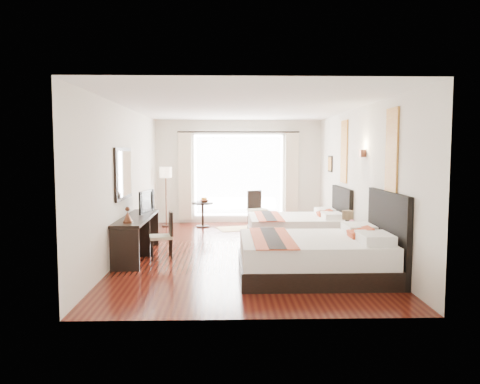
{
  "coord_description": "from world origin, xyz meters",
  "views": [
    {
      "loc": [
        -0.31,
        -9.05,
        1.96
      ],
      "look_at": [
        -0.05,
        0.49,
        1.13
      ],
      "focal_mm": 35.0,
      "sensor_mm": 36.0,
      "label": 1
    }
  ],
  "objects_px": {
    "floor_lamp": "(166,176)",
    "fruit_bowl": "(204,201)",
    "window_chair": "(257,215)",
    "desk_chair": "(162,244)",
    "side_table": "(203,215)",
    "table_lamp": "(348,216)",
    "nightstand": "(349,243)",
    "bed_near": "(319,255)",
    "bed_far": "(299,227)",
    "television": "(143,201)",
    "vase": "(352,227)",
    "console_desk": "(137,237)"
  },
  "relations": [
    {
      "from": "television",
      "to": "side_table",
      "type": "relative_size",
      "value": 1.2
    },
    {
      "from": "bed_far",
      "to": "vase",
      "type": "height_order",
      "value": "bed_far"
    },
    {
      "from": "desk_chair",
      "to": "window_chair",
      "type": "relative_size",
      "value": 0.93
    },
    {
      "from": "vase",
      "to": "window_chair",
      "type": "xyz_separation_m",
      "value": [
        -1.51,
        3.64,
        -0.28
      ]
    },
    {
      "from": "bed_near",
      "to": "desk_chair",
      "type": "height_order",
      "value": "bed_near"
    },
    {
      "from": "bed_near",
      "to": "bed_far",
      "type": "distance_m",
      "value": 2.94
    },
    {
      "from": "nightstand",
      "to": "desk_chair",
      "type": "distance_m",
      "value": 3.48
    },
    {
      "from": "bed_near",
      "to": "side_table",
      "type": "distance_m",
      "value": 5.31
    },
    {
      "from": "floor_lamp",
      "to": "window_chair",
      "type": "distance_m",
      "value": 2.59
    },
    {
      "from": "floor_lamp",
      "to": "bed_far",
      "type": "bearing_deg",
      "value": -33.0
    },
    {
      "from": "bed_far",
      "to": "vase",
      "type": "relative_size",
      "value": 16.51
    },
    {
      "from": "nightstand",
      "to": "desk_chair",
      "type": "xyz_separation_m",
      "value": [
        -3.48,
        -0.14,
        0.03
      ]
    },
    {
      "from": "bed_far",
      "to": "table_lamp",
      "type": "relative_size",
      "value": 6.05
    },
    {
      "from": "window_chair",
      "to": "nightstand",
      "type": "bearing_deg",
      "value": 0.98
    },
    {
      "from": "vase",
      "to": "floor_lamp",
      "type": "bearing_deg",
      "value": 136.53
    },
    {
      "from": "bed_near",
      "to": "bed_far",
      "type": "xyz_separation_m",
      "value": [
        0.13,
        2.94,
        -0.04
      ]
    },
    {
      "from": "vase",
      "to": "side_table",
      "type": "height_order",
      "value": "side_table"
    },
    {
      "from": "desk_chair",
      "to": "television",
      "type": "bearing_deg",
      "value": -69.39
    },
    {
      "from": "console_desk",
      "to": "television",
      "type": "relative_size",
      "value": 2.86
    },
    {
      "from": "table_lamp",
      "to": "desk_chair",
      "type": "distance_m",
      "value": 3.5
    },
    {
      "from": "fruit_bowl",
      "to": "window_chair",
      "type": "bearing_deg",
      "value": 2.76
    },
    {
      "from": "nightstand",
      "to": "floor_lamp",
      "type": "xyz_separation_m",
      "value": [
        -3.89,
        3.57,
        1.08
      ]
    },
    {
      "from": "vase",
      "to": "television",
      "type": "xyz_separation_m",
      "value": [
        -3.96,
        0.71,
        0.41
      ]
    },
    {
      "from": "desk_chair",
      "to": "fruit_bowl",
      "type": "distance_m",
      "value": 3.66
    },
    {
      "from": "floor_lamp",
      "to": "table_lamp",
      "type": "bearing_deg",
      "value": -42.15
    },
    {
      "from": "bed_near",
      "to": "side_table",
      "type": "relative_size",
      "value": 3.68
    },
    {
      "from": "bed_near",
      "to": "nightstand",
      "type": "bearing_deg",
      "value": 59.29
    },
    {
      "from": "console_desk",
      "to": "floor_lamp",
      "type": "relative_size",
      "value": 1.42
    },
    {
      "from": "fruit_bowl",
      "to": "table_lamp",
      "type": "bearing_deg",
      "value": -49.75
    },
    {
      "from": "side_table",
      "to": "window_chair",
      "type": "xyz_separation_m",
      "value": [
        1.42,
        0.07,
        -0.04
      ]
    },
    {
      "from": "table_lamp",
      "to": "console_desk",
      "type": "height_order",
      "value": "table_lamp"
    },
    {
      "from": "desk_chair",
      "to": "window_chair",
      "type": "distance_m",
      "value": 4.16
    },
    {
      "from": "bed_near",
      "to": "window_chair",
      "type": "height_order",
      "value": "bed_near"
    },
    {
      "from": "desk_chair",
      "to": "fruit_bowl",
      "type": "xyz_separation_m",
      "value": [
        0.59,
        3.59,
        0.41
      ]
    },
    {
      "from": "desk_chair",
      "to": "side_table",
      "type": "xyz_separation_m",
      "value": [
        0.55,
        3.59,
        0.06
      ]
    },
    {
      "from": "vase",
      "to": "console_desk",
      "type": "height_order",
      "value": "console_desk"
    },
    {
      "from": "table_lamp",
      "to": "vase",
      "type": "distance_m",
      "value": 0.26
    },
    {
      "from": "nightstand",
      "to": "television",
      "type": "relative_size",
      "value": 0.63
    },
    {
      "from": "bed_near",
      "to": "television",
      "type": "xyz_separation_m",
      "value": [
        -3.1,
        2.02,
        0.63
      ]
    },
    {
      "from": "nightstand",
      "to": "fruit_bowl",
      "type": "height_order",
      "value": "fruit_bowl"
    },
    {
      "from": "console_desk",
      "to": "window_chair",
      "type": "height_order",
      "value": "window_chair"
    },
    {
      "from": "nightstand",
      "to": "floor_lamp",
      "type": "height_order",
      "value": "floor_lamp"
    },
    {
      "from": "fruit_bowl",
      "to": "floor_lamp",
      "type": "bearing_deg",
      "value": 173.54
    },
    {
      "from": "floor_lamp",
      "to": "fruit_bowl",
      "type": "xyz_separation_m",
      "value": [
        1.0,
        -0.11,
        -0.64
      ]
    },
    {
      "from": "fruit_bowl",
      "to": "nightstand",
      "type": "bearing_deg",
      "value": -50.13
    },
    {
      "from": "desk_chair",
      "to": "nightstand",
      "type": "bearing_deg",
      "value": 169.87
    },
    {
      "from": "window_chair",
      "to": "fruit_bowl",
      "type": "bearing_deg",
      "value": -109.42
    },
    {
      "from": "fruit_bowl",
      "to": "window_chair",
      "type": "distance_m",
      "value": 1.43
    },
    {
      "from": "television",
      "to": "window_chair",
      "type": "relative_size",
      "value": 0.83
    },
    {
      "from": "console_desk",
      "to": "fruit_bowl",
      "type": "xyz_separation_m",
      "value": [
        1.08,
        3.42,
        0.29
      ]
    }
  ]
}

